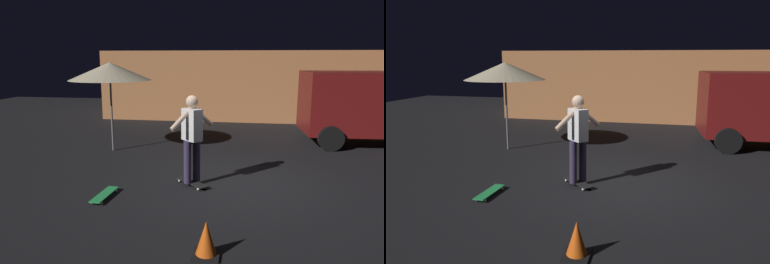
# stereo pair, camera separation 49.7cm
# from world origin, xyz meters

# --- Properties ---
(ground_plane) EXTENTS (28.00, 28.00, 0.00)m
(ground_plane) POSITION_xyz_m (0.00, 0.00, 0.00)
(ground_plane) COLOR black
(low_building) EXTENTS (11.85, 3.95, 2.67)m
(low_building) POSITION_xyz_m (0.50, 8.84, 1.33)
(low_building) COLOR #C67A47
(low_building) RESTS_ON ground_plane
(patio_umbrella) EXTENTS (2.10, 2.10, 2.30)m
(patio_umbrella) POSITION_xyz_m (-3.20, 2.15, 2.07)
(patio_umbrella) COLOR slate
(patio_umbrella) RESTS_ON ground_plane
(skateboard_ridden) EXTENTS (0.70, 0.68, 0.07)m
(skateboard_ridden) POSITION_xyz_m (-0.72, -0.20, 0.06)
(skateboard_ridden) COLOR black
(skateboard_ridden) RESTS_ON ground_plane
(skateboard_spare) EXTENTS (0.26, 0.79, 0.07)m
(skateboard_spare) POSITION_xyz_m (-2.15, -1.06, 0.06)
(skateboard_spare) COLOR green
(skateboard_spare) RESTS_ON ground_plane
(skater) EXTENTS (0.74, 0.77, 1.67)m
(skater) POSITION_xyz_m (-0.72, -0.20, 1.04)
(skater) COLOR #382D4C
(skater) RESTS_ON skateboard_ridden
(traffic_cone) EXTENTS (0.34, 0.34, 0.46)m
(traffic_cone) POSITION_xyz_m (-0.16, -2.70, 0.21)
(traffic_cone) COLOR black
(traffic_cone) RESTS_ON ground_plane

